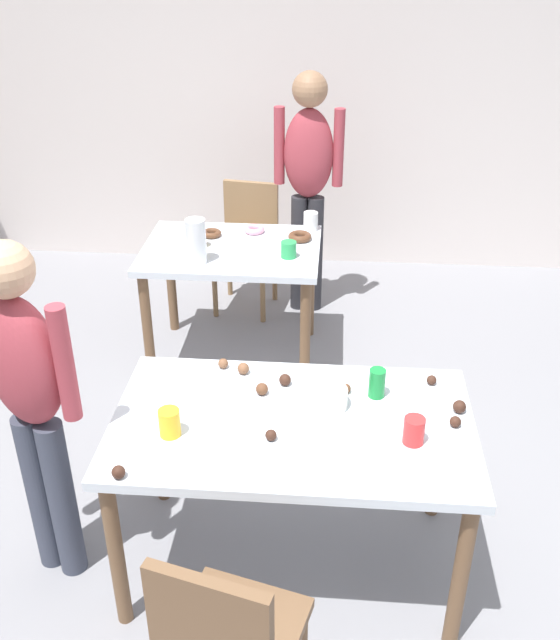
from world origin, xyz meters
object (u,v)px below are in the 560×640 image
(chair_far_table, at_px, (248,239))
(person_adult_far, at_px, (308,173))
(chair_near_table, at_px, (226,640))
(dining_table_far, at_px, (232,265))
(soda_can, at_px, (377,383))
(pitcher_far, at_px, (196,241))
(dining_table_near, at_px, (292,439))
(mixing_bowl, at_px, (325,398))
(person_girl_near, at_px, (30,391))

(chair_far_table, height_order, person_adult_far, person_adult_far)
(chair_near_table, bearing_deg, dining_table_far, 97.46)
(chair_near_table, distance_m, soda_can, 1.13)
(soda_can, distance_m, pitcher_far, 1.55)
(dining_table_near, height_order, dining_table_far, same)
(dining_table_far, xyz_separation_m, mixing_bowl, (0.59, -1.53, 0.15))
(soda_can, bearing_deg, person_adult_far, 100.00)
(chair_far_table, xyz_separation_m, person_adult_far, (0.41, -0.04, 0.49))
(person_adult_far, bearing_deg, dining_table_near, -88.69)
(person_adult_far, relative_size, pitcher_far, 6.44)
(mixing_bowl, bearing_deg, chair_near_table, -106.94)
(dining_table_far, distance_m, soda_can, 1.66)
(chair_far_table, height_order, soda_can, soda_can)
(chair_near_table, distance_m, pitcher_far, 2.28)
(mixing_bowl, relative_size, pitcher_far, 0.70)
(dining_table_near, xyz_separation_m, mixing_bowl, (0.12, 0.11, 0.13))
(dining_table_near, bearing_deg, chair_near_table, -100.94)
(dining_table_near, distance_m, chair_far_table, 2.42)
(person_girl_near, height_order, mixing_bowl, person_girl_near)
(chair_far_table, xyz_separation_m, pitcher_far, (-0.16, -0.96, 0.38))
(chair_far_table, relative_size, soda_can, 7.13)
(person_girl_near, bearing_deg, pitcher_far, 76.99)
(chair_far_table, bearing_deg, person_adult_far, -4.86)
(chair_near_table, bearing_deg, person_girl_near, 140.00)
(person_adult_far, height_order, pitcher_far, person_adult_far)
(dining_table_far, height_order, chair_far_table, chair_far_table)
(dining_table_near, height_order, chair_far_table, chair_far_table)
(dining_table_near, bearing_deg, soda_can, 30.81)
(dining_table_near, bearing_deg, person_adult_far, 91.31)
(dining_table_far, relative_size, person_girl_near, 0.69)
(pitcher_far, bearing_deg, dining_table_far, 54.63)
(dining_table_far, relative_size, person_adult_far, 0.63)
(person_girl_near, height_order, person_adult_far, person_adult_far)
(person_adult_far, distance_m, pitcher_far, 1.09)
(dining_table_far, xyz_separation_m, chair_near_table, (0.32, -2.42, -0.14))
(soda_can, bearing_deg, person_girl_near, -167.64)
(dining_table_near, distance_m, chair_near_table, 0.81)
(chair_near_table, distance_m, person_girl_near, 1.15)
(chair_far_table, distance_m, mixing_bowl, 2.35)
(dining_table_near, height_order, person_adult_far, person_adult_far)
(dining_table_near, xyz_separation_m, person_girl_near, (-0.97, -0.09, 0.23))
(person_adult_far, bearing_deg, chair_far_table, 175.14)
(chair_near_table, xyz_separation_m, person_girl_near, (-0.82, 0.69, 0.40))
(chair_near_table, xyz_separation_m, person_adult_far, (0.10, 3.12, 0.49))
(soda_can, bearing_deg, chair_near_table, -115.99)
(chair_near_table, bearing_deg, dining_table_near, 79.06)
(person_girl_near, xyz_separation_m, person_adult_far, (0.92, 2.43, 0.09))
(dining_table_near, xyz_separation_m, soda_can, (0.32, 0.19, 0.15))
(person_adult_far, height_order, mixing_bowl, person_adult_far)
(soda_can, height_order, pitcher_far, pitcher_far)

